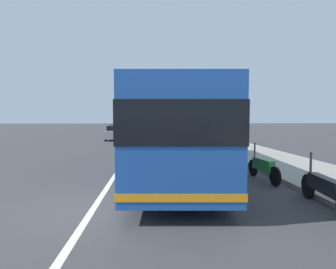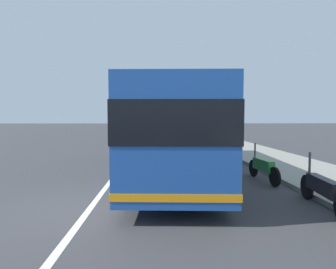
{
  "view_description": "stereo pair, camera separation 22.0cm",
  "coord_description": "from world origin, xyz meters",
  "px_view_note": "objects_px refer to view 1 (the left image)",
  "views": [
    {
      "loc": [
        -6.63,
        -1.41,
        2.16
      ],
      "look_at": [
        3.94,
        -2.02,
        1.54
      ],
      "focal_mm": 29.5,
      "sensor_mm": 36.0,
      "label": 1
    },
    {
      "loc": [
        -6.64,
        -1.63,
        2.16
      ],
      "look_at": [
        3.94,
        -2.02,
        1.54
      ],
      "focal_mm": 29.5,
      "sensor_mm": 36.0,
      "label": 2
    }
  ],
  "objects_px": {
    "motorcycle_by_tree": "(263,167)",
    "car_oncoming": "(118,130)",
    "coach_bus": "(174,129)",
    "motorcycle_far_end": "(324,188)",
    "car_far_distant": "(117,133)"
  },
  "relations": [
    {
      "from": "coach_bus",
      "to": "car_oncoming",
      "type": "distance_m",
      "value": 23.94
    },
    {
      "from": "motorcycle_far_end",
      "to": "coach_bus",
      "type": "bearing_deg",
      "value": 41.08
    },
    {
      "from": "car_oncoming",
      "to": "car_far_distant",
      "type": "bearing_deg",
      "value": 6.33
    },
    {
      "from": "car_oncoming",
      "to": "motorcycle_by_tree",
      "type": "bearing_deg",
      "value": 18.39
    },
    {
      "from": "motorcycle_far_end",
      "to": "car_oncoming",
      "type": "bearing_deg",
      "value": 22.9
    },
    {
      "from": "coach_bus",
      "to": "car_oncoming",
      "type": "bearing_deg",
      "value": 15.6
    },
    {
      "from": "car_far_distant",
      "to": "motorcycle_by_tree",
      "type": "bearing_deg",
      "value": 21.47
    },
    {
      "from": "car_far_distant",
      "to": "car_oncoming",
      "type": "height_order",
      "value": "car_far_distant"
    },
    {
      "from": "coach_bus",
      "to": "motorcycle_far_end",
      "type": "relative_size",
      "value": 4.78
    },
    {
      "from": "coach_bus",
      "to": "motorcycle_far_end",
      "type": "xyz_separation_m",
      "value": [
        -4.65,
        -3.22,
        -1.26
      ]
    },
    {
      "from": "motorcycle_far_end",
      "to": "motorcycle_by_tree",
      "type": "distance_m",
      "value": 3.01
    },
    {
      "from": "motorcycle_by_tree",
      "to": "car_oncoming",
      "type": "bearing_deg",
      "value": 12.68
    },
    {
      "from": "coach_bus",
      "to": "car_far_distant",
      "type": "distance_m",
      "value": 17.62
    },
    {
      "from": "car_far_distant",
      "to": "car_oncoming",
      "type": "distance_m",
      "value": 6.38
    },
    {
      "from": "coach_bus",
      "to": "car_far_distant",
      "type": "xyz_separation_m",
      "value": [
        17.02,
        4.45,
        -1.07
      ]
    }
  ]
}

